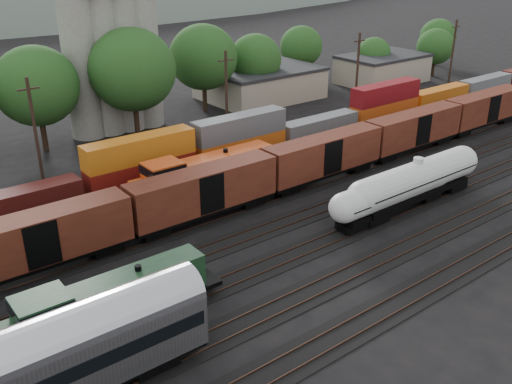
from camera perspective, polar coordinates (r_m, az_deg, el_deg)
ground at (r=52.03m, az=0.34°, el=-4.05°), size 600.00×600.00×0.00m
tracks at (r=52.01m, az=0.34°, el=-4.00°), size 180.00×33.20×0.20m
green_locomotive at (r=39.73m, az=-15.08°, el=-10.69°), size 15.66×2.76×4.15m
tank_car_a at (r=55.69m, az=13.54°, el=0.08°), size 16.09×2.88×4.22m
tank_car_b at (r=58.11m, az=15.71°, el=1.21°), size 18.36×3.29×4.81m
orange_locomotive at (r=58.58m, az=-5.44°, el=1.89°), size 17.72×2.95×4.43m
boxcar_string at (r=49.68m, az=-12.73°, el=-2.08°), size 122.80×2.90×4.20m
container_wall at (r=63.13m, az=-7.11°, el=3.30°), size 160.00×2.60×5.80m
grain_silo at (r=79.84m, az=-14.34°, el=13.74°), size 13.40×5.00×29.00m
industrial_sheds at (r=82.44m, az=-11.39°, el=8.09°), size 119.38×17.26×5.10m
tree_band at (r=76.45m, az=-19.12°, el=9.87°), size 161.26×21.65×14.38m
utility_poles at (r=67.18m, az=-11.44°, el=7.74°), size 122.20×0.36×12.00m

